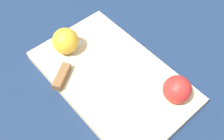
{
  "coord_description": "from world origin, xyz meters",
  "views": [
    {
      "loc": [
        -0.25,
        0.3,
        0.59
      ],
      "look_at": [
        0.0,
        0.0,
        0.04
      ],
      "focal_mm": 42.0,
      "sensor_mm": 36.0,
      "label": 1
    }
  ],
  "objects": [
    {
      "name": "ground_plane",
      "position": [
        0.0,
        0.0,
        0.0
      ],
      "size": [
        4.0,
        4.0,
        0.0
      ],
      "primitive_type": "plane",
      "color": "#14233D"
    },
    {
      "name": "cutting_board",
      "position": [
        0.0,
        0.0,
        0.01
      ],
      "size": [
        0.46,
        0.33,
        0.02
      ],
      "color": "#D1B789",
      "rests_on": "ground_plane"
    },
    {
      "name": "apple_half_left",
      "position": [
        -0.16,
        -0.05,
        0.06
      ],
      "size": [
        0.07,
        0.07,
        0.07
      ],
      "rotation": [
        0.0,
        0.0,
        1.85
      ],
      "color": "red",
      "rests_on": "cutting_board"
    },
    {
      "name": "apple_half_right",
      "position": [
        0.15,
        0.02,
        0.06
      ],
      "size": [
        0.07,
        0.07,
        0.07
      ],
      "rotation": [
        0.0,
        0.0,
        0.99
      ],
      "color": "gold",
      "rests_on": "cutting_board"
    },
    {
      "name": "knife",
      "position": [
        0.09,
        0.09,
        0.03
      ],
      "size": [
        0.09,
        0.17,
        0.02
      ],
      "rotation": [
        0.0,
        0.0,
        -1.14
      ],
      "color": "silver",
      "rests_on": "cutting_board"
    },
    {
      "name": "apple_slice",
      "position": [
        0.12,
        0.07,
        0.03
      ],
      "size": [
        0.05,
        0.05,
        0.0
      ],
      "color": "beige",
      "rests_on": "cutting_board"
    }
  ]
}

